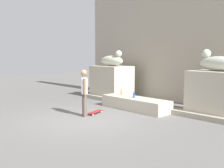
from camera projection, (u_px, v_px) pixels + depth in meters
ground_plane at (89, 119)px, 9.34m from camera, size 40.00×40.00×0.00m
facade_wall at (179, 37)px, 12.52m from camera, size 11.55×0.60×6.01m
pedestal_left at (112, 82)px, 13.72m from camera, size 1.90×1.37×1.62m
pedestal_right at (218, 94)px, 9.60m from camera, size 1.90×1.37×1.62m
statue_reclining_left at (112, 60)px, 13.57m from camera, size 1.63×0.65×0.78m
statue_reclining_right at (218, 63)px, 9.51m from camera, size 1.67×0.80×0.78m
ledge_block at (135, 104)px, 10.87m from camera, size 3.02×0.90×0.48m
skater at (84, 91)px, 9.65m from camera, size 0.48×0.36×1.67m
skateboard at (95, 112)px, 10.13m from camera, size 0.45×0.82×0.08m
bottle_orange at (121, 92)px, 11.62m from camera, size 0.07×0.07×0.26m
bottle_blue at (134, 95)px, 10.84m from camera, size 0.08×0.08×0.27m
stair_step at (144, 106)px, 11.27m from camera, size 7.51×0.50×0.18m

